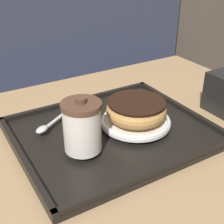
{
  "coord_description": "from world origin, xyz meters",
  "views": [
    {
      "loc": [
        -0.33,
        -0.54,
        1.12
      ],
      "look_at": [
        -0.01,
        0.0,
        0.78
      ],
      "focal_mm": 50.0,
      "sensor_mm": 36.0,
      "label": 1
    }
  ],
  "objects": [
    {
      "name": "donut_chocolate_glazed",
      "position": [
        0.05,
        -0.01,
        0.77
      ],
      "size": [
        0.14,
        0.14,
        0.05
      ],
      "color": "tan",
      "rests_on": "plate_with_chocolate_donut"
    },
    {
      "name": "spoon",
      "position": [
        -0.14,
        0.08,
        0.74
      ],
      "size": [
        0.13,
        0.09,
        0.01
      ],
      "rotation": [
        0.0,
        0.0,
        3.72
      ],
      "color": "silver",
      "rests_on": "serving_tray"
    },
    {
      "name": "booth_bench",
      "position": [
        0.26,
        0.87,
        0.32
      ],
      "size": [
        1.62,
        0.44,
        1.0
      ],
      "color": "#33384C",
      "rests_on": "ground_plane"
    },
    {
      "name": "cafe_table",
      "position": [
        0.0,
        0.0,
        0.56
      ],
      "size": [
        1.06,
        0.77,
        0.71
      ],
      "color": "tan",
      "rests_on": "ground_plane"
    },
    {
      "name": "plate_with_chocolate_donut",
      "position": [
        0.05,
        -0.01,
        0.74
      ],
      "size": [
        0.17,
        0.17,
        0.01
      ],
      "color": "white",
      "rests_on": "serving_tray"
    },
    {
      "name": "coffee_cup_front",
      "position": [
        -0.1,
        -0.04,
        0.79
      ],
      "size": [
        0.08,
        0.08,
        0.12
      ],
      "color": "white",
      "rests_on": "serving_tray"
    },
    {
      "name": "serving_tray",
      "position": [
        -0.01,
        0.0,
        0.72
      ],
      "size": [
        0.44,
        0.37,
        0.02
      ],
      "color": "black",
      "rests_on": "cafe_table"
    }
  ]
}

